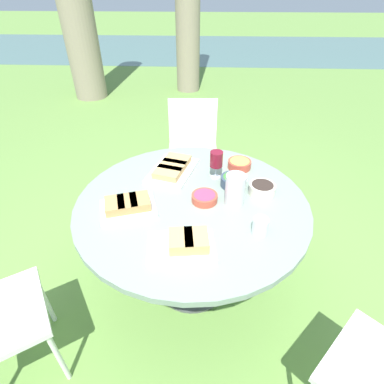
{
  "coord_description": "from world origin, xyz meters",
  "views": [
    {
      "loc": [
        0.07,
        -1.36,
        1.76
      ],
      "look_at": [
        0.0,
        0.0,
        0.78
      ],
      "focal_mm": 28.0,
      "sensor_mm": 36.0,
      "label": 1
    }
  ],
  "objects_px": {
    "chair_far_back": "(193,142)",
    "wine_glass": "(216,160)",
    "water_pitcher": "(235,190)",
    "dining_table": "(192,214)"
  },
  "relations": [
    {
      "from": "chair_far_back",
      "to": "wine_glass",
      "type": "bearing_deg",
      "value": -77.99
    },
    {
      "from": "chair_far_back",
      "to": "wine_glass",
      "type": "xyz_separation_m",
      "value": [
        0.19,
        -0.89,
        0.33
      ]
    },
    {
      "from": "water_pitcher",
      "to": "wine_glass",
      "type": "relative_size",
      "value": 1.0
    },
    {
      "from": "chair_far_back",
      "to": "wine_glass",
      "type": "height_order",
      "value": "wine_glass"
    },
    {
      "from": "dining_table",
      "to": "wine_glass",
      "type": "xyz_separation_m",
      "value": [
        0.14,
        0.25,
        0.23
      ]
    },
    {
      "from": "dining_table",
      "to": "chair_far_back",
      "type": "distance_m",
      "value": 1.14
    },
    {
      "from": "dining_table",
      "to": "wine_glass",
      "type": "bearing_deg",
      "value": 61.44
    },
    {
      "from": "water_pitcher",
      "to": "dining_table",
      "type": "bearing_deg",
      "value": 177.76
    },
    {
      "from": "water_pitcher",
      "to": "chair_far_back",
      "type": "bearing_deg",
      "value": 104.17
    },
    {
      "from": "dining_table",
      "to": "water_pitcher",
      "type": "xyz_separation_m",
      "value": [
        0.24,
        -0.01,
        0.19
      ]
    }
  ]
}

